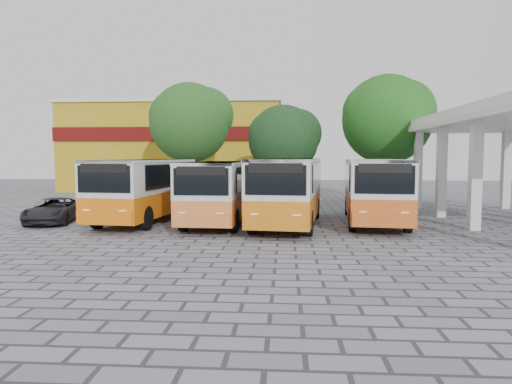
# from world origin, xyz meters

# --- Properties ---
(ground) EXTENTS (90.00, 90.00, 0.00)m
(ground) POSITION_xyz_m (0.00, 0.00, 0.00)
(ground) COLOR slate
(ground) RESTS_ON ground
(shophouse_block) EXTENTS (20.40, 10.40, 8.30)m
(shophouse_block) POSITION_xyz_m (-11.00, 25.99, 4.16)
(shophouse_block) COLOR #AE8C13
(shophouse_block) RESTS_ON ground
(bus_far_left) EXTENTS (3.35, 8.65, 3.04)m
(bus_far_left) POSITION_xyz_m (-7.27, 3.65, 1.76)
(bus_far_left) COLOR #E06606
(bus_far_left) RESTS_ON ground
(bus_centre_left) EXTENTS (2.78, 8.26, 2.95)m
(bus_centre_left) POSITION_xyz_m (-3.49, 3.18, 1.70)
(bus_centre_left) COLOR orange
(bus_centre_left) RESTS_ON ground
(bus_centre_right) EXTENTS (3.58, 8.83, 3.09)m
(bus_centre_right) POSITION_xyz_m (-0.22, 2.67, 1.79)
(bus_centre_right) COLOR #CA6B0E
(bus_centre_right) RESTS_ON ground
(bus_far_right) EXTENTS (3.41, 8.71, 3.06)m
(bus_far_right) POSITION_xyz_m (3.92, 3.72, 1.77)
(bus_far_right) COLOR #C95517
(bus_far_right) RESTS_ON ground
(tree_left) EXTENTS (6.08, 5.79, 8.55)m
(tree_left) POSITION_xyz_m (-7.29, 14.62, 5.85)
(tree_left) COLOR #442B15
(tree_left) RESTS_ON ground
(tree_middle) EXTENTS (5.01, 4.78, 6.72)m
(tree_middle) POSITION_xyz_m (-0.47, 12.84, 4.48)
(tree_middle) COLOR #382A14
(tree_middle) RESTS_ON ground
(tree_right) EXTENTS (6.26, 5.96, 8.66)m
(tree_right) POSITION_xyz_m (6.45, 12.85, 5.88)
(tree_right) COLOR black
(tree_right) RESTS_ON ground
(parked_car) EXTENTS (2.66, 4.54, 1.19)m
(parked_car) POSITION_xyz_m (-11.56, 2.81, 0.59)
(parked_car) COLOR black
(parked_car) RESTS_ON ground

